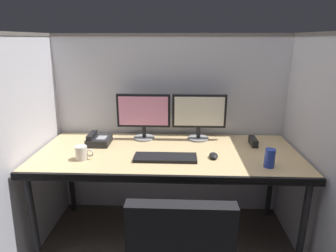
{
  "coord_description": "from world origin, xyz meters",
  "views": [
    {
      "loc": [
        0.08,
        -1.64,
        1.53
      ],
      "look_at": [
        0.0,
        0.35,
        0.92
      ],
      "focal_mm": 30.45,
      "sensor_mm": 36.0,
      "label": 1
    }
  ],
  "objects_px": {
    "monitor_left": "(144,113)",
    "soda_can": "(270,158)",
    "keyboard_main": "(165,158)",
    "computer_mouse": "(214,156)",
    "red_stapler": "(253,141)",
    "desk_phone": "(98,140)",
    "monitor_right": "(199,114)",
    "desk": "(168,158)",
    "coffee_mug": "(82,153)"
  },
  "relations": [
    {
      "from": "monitor_right",
      "to": "keyboard_main",
      "type": "xyz_separation_m",
      "value": [
        -0.25,
        -0.41,
        -0.2
      ]
    },
    {
      "from": "computer_mouse",
      "to": "red_stapler",
      "type": "height_order",
      "value": "red_stapler"
    },
    {
      "from": "soda_can",
      "to": "monitor_left",
      "type": "bearing_deg",
      "value": 149.84
    },
    {
      "from": "monitor_right",
      "to": "soda_can",
      "type": "distance_m",
      "value": 0.68
    },
    {
      "from": "red_stapler",
      "to": "coffee_mug",
      "type": "height_order",
      "value": "coffee_mug"
    },
    {
      "from": "keyboard_main",
      "to": "computer_mouse",
      "type": "xyz_separation_m",
      "value": [
        0.33,
        0.03,
        0.01
      ]
    },
    {
      "from": "desk",
      "to": "soda_can",
      "type": "distance_m",
      "value": 0.71
    },
    {
      "from": "monitor_left",
      "to": "soda_can",
      "type": "relative_size",
      "value": 3.52
    },
    {
      "from": "desk",
      "to": "monitor_right",
      "type": "distance_m",
      "value": 0.46
    },
    {
      "from": "soda_can",
      "to": "red_stapler",
      "type": "bearing_deg",
      "value": 90.81
    },
    {
      "from": "computer_mouse",
      "to": "coffee_mug",
      "type": "relative_size",
      "value": 0.76
    },
    {
      "from": "desk",
      "to": "coffee_mug",
      "type": "height_order",
      "value": "coffee_mug"
    },
    {
      "from": "desk",
      "to": "keyboard_main",
      "type": "distance_m",
      "value": 0.14
    },
    {
      "from": "monitor_left",
      "to": "soda_can",
      "type": "xyz_separation_m",
      "value": [
        0.87,
        -0.51,
        -0.15
      ]
    },
    {
      "from": "soda_can",
      "to": "keyboard_main",
      "type": "bearing_deg",
      "value": 171.92
    },
    {
      "from": "monitor_right",
      "to": "computer_mouse",
      "type": "xyz_separation_m",
      "value": [
        0.08,
        -0.38,
        -0.2
      ]
    },
    {
      "from": "monitor_right",
      "to": "coffee_mug",
      "type": "xyz_separation_m",
      "value": [
        -0.82,
        -0.44,
        -0.17
      ]
    },
    {
      "from": "soda_can",
      "to": "coffee_mug",
      "type": "relative_size",
      "value": 0.97
    },
    {
      "from": "computer_mouse",
      "to": "coffee_mug",
      "type": "distance_m",
      "value": 0.9
    },
    {
      "from": "soda_can",
      "to": "desk_phone",
      "type": "distance_m",
      "value": 1.27
    },
    {
      "from": "red_stapler",
      "to": "desk",
      "type": "bearing_deg",
      "value": -165.12
    },
    {
      "from": "keyboard_main",
      "to": "computer_mouse",
      "type": "bearing_deg",
      "value": 5.94
    },
    {
      "from": "monitor_left",
      "to": "red_stapler",
      "type": "relative_size",
      "value": 2.87
    },
    {
      "from": "monitor_right",
      "to": "desk_phone",
      "type": "height_order",
      "value": "monitor_right"
    },
    {
      "from": "monitor_left",
      "to": "red_stapler",
      "type": "distance_m",
      "value": 0.89
    },
    {
      "from": "monitor_right",
      "to": "computer_mouse",
      "type": "distance_m",
      "value": 0.44
    },
    {
      "from": "coffee_mug",
      "to": "computer_mouse",
      "type": "bearing_deg",
      "value": 3.87
    },
    {
      "from": "desk",
      "to": "red_stapler",
      "type": "xyz_separation_m",
      "value": [
        0.66,
        0.17,
        0.08
      ]
    },
    {
      "from": "monitor_left",
      "to": "desk_phone",
      "type": "relative_size",
      "value": 2.26
    },
    {
      "from": "red_stapler",
      "to": "desk_phone",
      "type": "height_order",
      "value": "desk_phone"
    },
    {
      "from": "desk_phone",
      "to": "desk",
      "type": "bearing_deg",
      "value": -14.6
    },
    {
      "from": "desk",
      "to": "monitor_right",
      "type": "relative_size",
      "value": 4.42
    },
    {
      "from": "monitor_left",
      "to": "soda_can",
      "type": "height_order",
      "value": "monitor_left"
    },
    {
      "from": "keyboard_main",
      "to": "soda_can",
      "type": "relative_size",
      "value": 3.52
    },
    {
      "from": "red_stapler",
      "to": "coffee_mug",
      "type": "distance_m",
      "value": 1.28
    },
    {
      "from": "keyboard_main",
      "to": "desk_phone",
      "type": "bearing_deg",
      "value": 153.4
    },
    {
      "from": "desk_phone",
      "to": "monitor_left",
      "type": "bearing_deg",
      "value": 22.29
    },
    {
      "from": "keyboard_main",
      "to": "computer_mouse",
      "type": "relative_size",
      "value": 4.48
    },
    {
      "from": "monitor_left",
      "to": "monitor_right",
      "type": "height_order",
      "value": "same"
    },
    {
      "from": "keyboard_main",
      "to": "desk_phone",
      "type": "distance_m",
      "value": 0.6
    },
    {
      "from": "coffee_mug",
      "to": "desk_phone",
      "type": "distance_m",
      "value": 0.3
    },
    {
      "from": "coffee_mug",
      "to": "monitor_left",
      "type": "bearing_deg",
      "value": 49.4
    },
    {
      "from": "desk",
      "to": "red_stapler",
      "type": "height_order",
      "value": "red_stapler"
    },
    {
      "from": "desk",
      "to": "soda_can",
      "type": "xyz_separation_m",
      "value": [
        0.66,
        -0.22,
        0.11
      ]
    },
    {
      "from": "desk",
      "to": "soda_can",
      "type": "relative_size",
      "value": 15.57
    },
    {
      "from": "desk",
      "to": "red_stapler",
      "type": "relative_size",
      "value": 12.67
    },
    {
      "from": "keyboard_main",
      "to": "red_stapler",
      "type": "distance_m",
      "value": 0.73
    },
    {
      "from": "monitor_right",
      "to": "soda_can",
      "type": "xyz_separation_m",
      "value": [
        0.42,
        -0.51,
        -0.15
      ]
    },
    {
      "from": "monitor_left",
      "to": "monitor_right",
      "type": "xyz_separation_m",
      "value": [
        0.45,
        0.0,
        0.0
      ]
    },
    {
      "from": "red_stapler",
      "to": "coffee_mug",
      "type": "xyz_separation_m",
      "value": [
        -1.24,
        -0.33,
        0.02
      ]
    }
  ]
}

